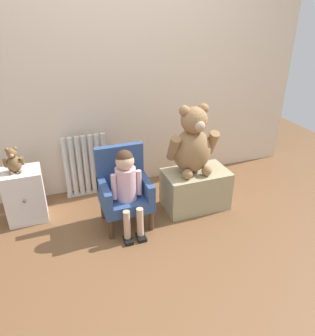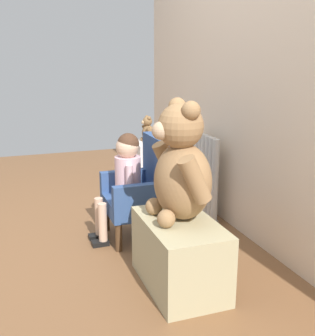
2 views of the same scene
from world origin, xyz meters
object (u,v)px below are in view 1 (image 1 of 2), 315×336
Objects in this scene: child_armchair at (124,189)px; low_bench at (195,189)px; large_teddy_bear at (193,144)px; small_dresser at (25,195)px; child_figure at (127,180)px; radiator at (86,166)px; small_teddy_bear at (14,161)px.

child_armchair reaches higher than low_bench.
child_armchair is 1.10× the size of large_teddy_bear.
small_dresser is at bearing 157.86° from child_armchair.
child_armchair is 0.95× the size of child_figure.
small_dresser is at bearing -157.04° from radiator.
child_armchair is (0.23, -0.57, 0.01)m from radiator.
small_teddy_bear is (-0.84, 0.33, 0.25)m from child_armchair.
small_dresser is at bearing 151.48° from child_figure.
small_teddy_bear is at bearing 158.81° from child_armchair.
radiator is 1.09m from low_bench.
child_armchair reaches higher than small_dresser.
child_armchair is 1.16× the size of low_bench.
child_figure is 0.75m from low_bench.
small_teddy_bear is (-1.52, 0.33, 0.39)m from low_bench.
radiator is at bearing 147.86° from low_bench.
large_teddy_bear is at bearing -32.41° from radiator.
small_dresser is at bearing 167.99° from large_teddy_bear.
large_teddy_bear is (1.45, -0.31, 0.40)m from small_dresser.
low_bench is at bearing -32.14° from radiator.
child_figure is at bearing -28.52° from small_dresser.
low_bench is at bearing -12.45° from small_dresser.
large_teddy_bear is at bearing -12.01° from small_dresser.
small_dresser is 0.34m from small_teddy_bear.
low_bench is at bearing -26.29° from large_teddy_bear.
child_figure is at bearing -170.85° from low_bench.
low_bench is 1.60m from small_teddy_bear.
child_armchair is at bearing -68.08° from radiator.
large_teddy_bear reaches higher than radiator.
small_dresser is 0.95m from child_figure.
small_dresser is 0.77× the size of large_teddy_bear.
small_teddy_bear is (-0.61, -0.25, 0.27)m from radiator.
low_bench is 0.46m from large_teddy_bear.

